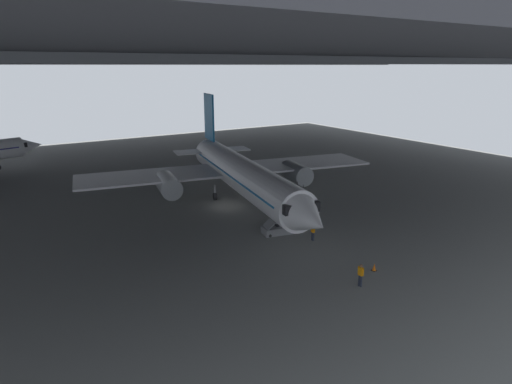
{
  "coord_description": "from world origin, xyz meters",
  "views": [
    {
      "loc": [
        -23.42,
        -41.74,
        15.3
      ],
      "look_at": [
        0.28,
        -4.42,
        2.58
      ],
      "focal_mm": 30.97,
      "sensor_mm": 36.0,
      "label": 1
    }
  ],
  "objects_px": {
    "crew_worker_by_stairs": "(313,231)",
    "traffic_cone_orange": "(374,267)",
    "crew_worker_near_nose": "(361,274)",
    "boarding_stairs": "(283,225)",
    "airplane_main": "(241,174)"
  },
  "relations": [
    {
      "from": "crew_worker_by_stairs",
      "to": "traffic_cone_orange",
      "type": "xyz_separation_m",
      "value": [
        0.11,
        -7.31,
        -0.62
      ]
    },
    {
      "from": "airplane_main",
      "to": "traffic_cone_orange",
      "type": "height_order",
      "value": "airplane_main"
    },
    {
      "from": "boarding_stairs",
      "to": "traffic_cone_orange",
      "type": "xyz_separation_m",
      "value": [
        1.17,
        -10.41,
        -0.44
      ]
    },
    {
      "from": "airplane_main",
      "to": "traffic_cone_orange",
      "type": "relative_size",
      "value": 61.72
    },
    {
      "from": "crew_worker_near_nose",
      "to": "boarding_stairs",
      "type": "bearing_deg",
      "value": 82.22
    },
    {
      "from": "crew_worker_near_nose",
      "to": "traffic_cone_orange",
      "type": "bearing_deg",
      "value": 23.93
    },
    {
      "from": "airplane_main",
      "to": "boarding_stairs",
      "type": "relative_size",
      "value": 7.9
    },
    {
      "from": "airplane_main",
      "to": "crew_worker_near_nose",
      "type": "relative_size",
      "value": 21.27
    },
    {
      "from": "airplane_main",
      "to": "crew_worker_by_stairs",
      "type": "relative_size",
      "value": 23.05
    },
    {
      "from": "boarding_stairs",
      "to": "crew_worker_by_stairs",
      "type": "relative_size",
      "value": 2.92
    },
    {
      "from": "boarding_stairs",
      "to": "crew_worker_by_stairs",
      "type": "height_order",
      "value": "boarding_stairs"
    },
    {
      "from": "airplane_main",
      "to": "crew_worker_near_nose",
      "type": "xyz_separation_m",
      "value": [
        -2.98,
        -21.86,
        -2.48
      ]
    },
    {
      "from": "crew_worker_near_nose",
      "to": "crew_worker_by_stairs",
      "type": "xyz_separation_m",
      "value": [
        2.65,
        8.54,
        -0.09
      ]
    },
    {
      "from": "crew_worker_by_stairs",
      "to": "crew_worker_near_nose",
      "type": "bearing_deg",
      "value": -107.27
    },
    {
      "from": "crew_worker_near_nose",
      "to": "crew_worker_by_stairs",
      "type": "relative_size",
      "value": 1.08
    }
  ]
}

